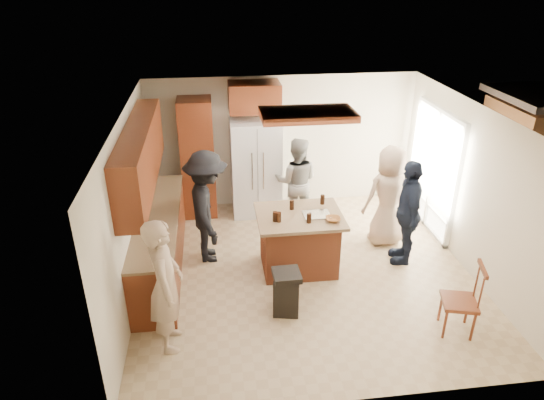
{
  "coord_description": "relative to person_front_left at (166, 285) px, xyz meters",
  "views": [
    {
      "loc": [
        -1.3,
        -6.15,
        4.3
      ],
      "look_at": [
        -0.49,
        0.23,
        1.15
      ],
      "focal_mm": 32.0,
      "sensor_mm": 36.0,
      "label": 1
    }
  ],
  "objects": [
    {
      "name": "kitchen_island",
      "position": [
        1.87,
        1.46,
        -0.4
      ],
      "size": [
        1.28,
        1.03,
        0.93
      ],
      "color": "#984427",
      "rests_on": "ground"
    },
    {
      "name": "person_side_right",
      "position": [
        3.56,
        1.48,
        -0.02
      ],
      "size": [
        0.72,
        1.09,
        1.71
      ],
      "primitive_type": "imported",
      "rotation": [
        0.0,
        0.0,
        -1.79
      ],
      "color": "#181F30",
      "rests_on": "ground"
    },
    {
      "name": "person_behind_right",
      "position": [
        3.47,
        2.05,
        -0.02
      ],
      "size": [
        0.91,
        0.66,
        1.72
      ],
      "primitive_type": "imported",
      "rotation": [
        0.0,
        0.0,
        3.29
      ],
      "color": "tan",
      "rests_on": "ground"
    },
    {
      "name": "room_shell",
      "position": [
        6.33,
        2.98,
        -0.01
      ],
      "size": [
        8.0,
        5.2,
        5.0
      ],
      "color": "tan",
      "rests_on": "ground"
    },
    {
      "name": "island_items",
      "position": [
        2.04,
        1.37,
        0.1
      ],
      "size": [
        0.99,
        0.72,
        0.15
      ],
      "color": "silver",
      "rests_on": "kitchen_island"
    },
    {
      "name": "left_cabinetry",
      "position": [
        -0.29,
        1.74,
        0.08
      ],
      "size": [
        0.64,
        3.0,
        2.3
      ],
      "color": "maroon",
      "rests_on": "ground"
    },
    {
      "name": "person_counter",
      "position": [
        0.51,
        1.92,
        0.03
      ],
      "size": [
        0.64,
        1.21,
        1.82
      ],
      "primitive_type": "imported",
      "rotation": [
        0.0,
        0.0,
        1.65
      ],
      "color": "black",
      "rests_on": "ground"
    },
    {
      "name": "person_front_left",
      "position": [
        0.0,
        0.0,
        0.0
      ],
      "size": [
        0.49,
        0.66,
        1.75
      ],
      "primitive_type": "imported",
      "rotation": [
        0.0,
        0.0,
        1.61
      ],
      "color": "tan",
      "rests_on": "ground"
    },
    {
      "name": "spindle_chair",
      "position": [
        3.65,
        -0.23,
        -0.42
      ],
      "size": [
        0.52,
        0.52,
        0.99
      ],
      "color": "maroon",
      "rests_on": "ground"
    },
    {
      "name": "back_wall_units",
      "position": [
        0.62,
        3.54,
        0.5
      ],
      "size": [
        1.8,
        0.6,
        2.45
      ],
      "color": "maroon",
      "rests_on": "ground"
    },
    {
      "name": "refrigerator",
      "position": [
        1.41,
        3.46,
        0.02
      ],
      "size": [
        0.9,
        0.76,
        1.8
      ],
      "color": "white",
      "rests_on": "ground"
    },
    {
      "name": "person_behind_left",
      "position": [
        2.08,
        2.94,
        -0.07
      ],
      "size": [
        0.87,
        0.65,
        1.62
      ],
      "primitive_type": "imported",
      "rotation": [
        0.0,
        0.0,
        2.92
      ],
      "color": "gray",
      "rests_on": "ground"
    },
    {
      "name": "trash_bin",
      "position": [
        1.52,
        0.43,
        -0.56
      ],
      "size": [
        0.4,
        0.4,
        0.63
      ],
      "color": "black",
      "rests_on": "ground"
    }
  ]
}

